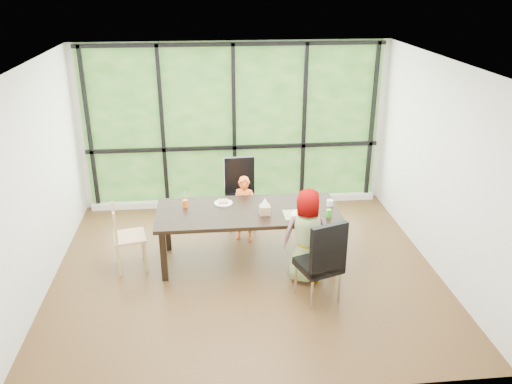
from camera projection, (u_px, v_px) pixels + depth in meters
ground at (246, 269)px, 6.91m from camera, size 5.00×5.00×0.00m
back_wall at (234, 126)px, 8.44m from camera, size 5.00×0.00×5.00m
foliage_backdrop at (234, 126)px, 8.42m from camera, size 4.80×0.02×2.65m
window_mullions at (234, 127)px, 8.39m from camera, size 4.80×0.06×2.65m
window_sill at (236, 201)px, 8.86m from camera, size 4.80×0.12×0.10m
dining_table at (248, 235)px, 7.00m from camera, size 2.46×1.15×0.75m
chair_window_leather at (241, 195)px, 7.86m from camera, size 0.48×0.48×1.08m
chair_interior_leather at (319, 259)px, 6.09m from camera, size 0.58×0.58×1.08m
chair_end_beech at (130, 237)px, 6.80m from camera, size 0.48×0.49×0.90m
child_toddler at (244, 209)px, 7.51m from camera, size 0.42×0.34×0.98m
child_older at (308, 236)px, 6.45m from camera, size 0.67×0.51×1.24m
placemat at (300, 215)px, 6.72m from camera, size 0.42×0.31×0.01m
plate_far at (223, 203)px, 7.05m from camera, size 0.25×0.25×0.02m
plate_near at (301, 214)px, 6.72m from camera, size 0.25×0.25×0.02m
orange_cup at (185, 204)px, 6.92m from camera, size 0.07×0.07×0.10m
green_cup at (329, 213)px, 6.64m from camera, size 0.07×0.07×0.11m
white_mug at (330, 203)px, 6.96m from camera, size 0.09×0.09×0.09m
tissue_box at (265, 210)px, 6.72m from camera, size 0.14×0.14×0.12m
crepe_rolls_far at (223, 201)px, 7.04m from camera, size 0.15×0.12×0.04m
crepe_rolls_near at (301, 212)px, 6.71m from camera, size 0.10×0.12×0.04m
straw_white at (185, 197)px, 6.88m from camera, size 0.01×0.04×0.20m
straw_pink at (329, 207)px, 6.60m from camera, size 0.01×0.04×0.20m
tissue at (265, 202)px, 6.68m from camera, size 0.12×0.12×0.11m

